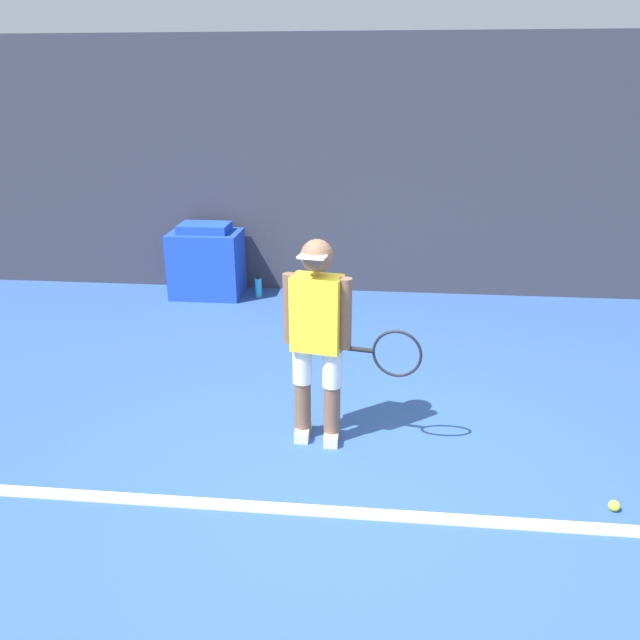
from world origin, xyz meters
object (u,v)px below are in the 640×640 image
covered_chair (207,262)px  water_bottle (258,287)px  tennis_player (319,335)px  tennis_ball (614,506)px

covered_chair → water_bottle: (0.63, -0.01, -0.30)m
tennis_player → covered_chair: size_ratio=1.68×
tennis_player → water_bottle: (-1.08, 3.19, -0.70)m
tennis_player → water_bottle: tennis_player is taller
tennis_ball → covered_chair: covered_chair is taller
tennis_player → covered_chair: (-1.70, 3.20, -0.40)m
tennis_ball → water_bottle: (-2.95, 3.84, 0.08)m
tennis_ball → covered_chair: 5.27m
tennis_player → tennis_ball: bearing=-8.6°
water_bottle → tennis_player: bearing=-71.4°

